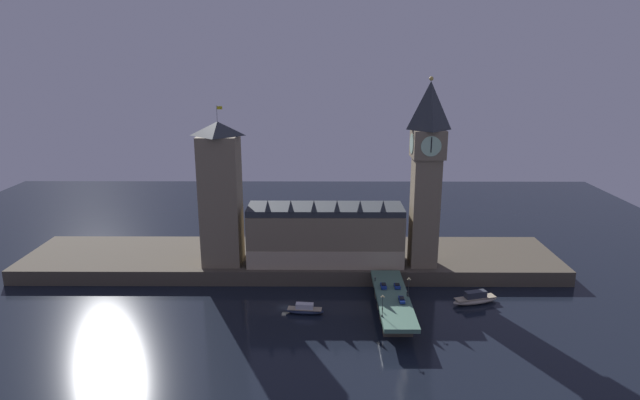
% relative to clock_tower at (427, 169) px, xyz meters
% --- Properties ---
extents(ground_plane, '(400.00, 400.00, 0.00)m').
position_rel_clock_tower_xyz_m(ground_plane, '(-52.57, -26.57, -44.48)').
color(ground_plane, black).
extents(embankment, '(220.00, 42.00, 5.93)m').
position_rel_clock_tower_xyz_m(embankment, '(-52.57, 12.43, -41.52)').
color(embankment, '#4C4438').
rests_on(embankment, ground_plane).
extents(parliament_hall, '(61.03, 18.50, 27.51)m').
position_rel_clock_tower_xyz_m(parliament_hall, '(-38.35, 2.99, -27.09)').
color(parliament_hall, '#7F7056').
rests_on(parliament_hall, embankment).
extents(clock_tower, '(12.46, 12.57, 72.76)m').
position_rel_clock_tower_xyz_m(clock_tower, '(0.00, 0.00, 0.00)').
color(clock_tower, '#7F7056').
rests_on(clock_tower, embankment).
extents(victoria_tower, '(15.17, 15.17, 62.14)m').
position_rel_clock_tower_xyz_m(victoria_tower, '(-79.06, 2.37, -10.39)').
color(victoria_tower, '#7F7056').
rests_on(victoria_tower, embankment).
extents(bridge, '(10.99, 46.00, 6.74)m').
position_rel_clock_tower_xyz_m(bridge, '(-15.50, -31.57, -40.04)').
color(bridge, '#4C7560').
rests_on(bridge, ground_plane).
extents(car_northbound_lead, '(2.06, 4.21, 1.53)m').
position_rel_clock_tower_xyz_m(car_northbound_lead, '(-17.92, -24.45, -37.03)').
color(car_northbound_lead, navy).
rests_on(car_northbound_lead, bridge).
extents(car_southbound_lead, '(1.93, 4.58, 1.46)m').
position_rel_clock_tower_xyz_m(car_southbound_lead, '(-13.09, -35.57, -37.06)').
color(car_southbound_lead, navy).
rests_on(car_southbound_lead, bridge).
extents(car_southbound_trail, '(2.10, 3.86, 1.42)m').
position_rel_clock_tower_xyz_m(car_southbound_trail, '(-13.09, -24.42, -37.09)').
color(car_southbound_trail, navy).
rests_on(car_southbound_trail, bridge).
extents(pedestrian_near_rail, '(0.38, 0.38, 1.66)m').
position_rel_clock_tower_xyz_m(pedestrian_near_rail, '(-20.34, -43.19, -36.87)').
color(pedestrian_near_rail, black).
rests_on(pedestrian_near_rail, bridge).
extents(pedestrian_mid_walk, '(0.38, 0.38, 1.79)m').
position_rel_clock_tower_xyz_m(pedestrian_mid_walk, '(-10.67, -31.42, -36.80)').
color(pedestrian_mid_walk, black).
rests_on(pedestrian_mid_walk, bridge).
extents(pedestrian_far_rail, '(0.38, 0.38, 1.60)m').
position_rel_clock_tower_xyz_m(pedestrian_far_rail, '(-20.34, -18.75, -36.91)').
color(pedestrian_far_rail, black).
rests_on(pedestrian_far_rail, bridge).
extents(street_lamp_near, '(1.34, 0.60, 7.27)m').
position_rel_clock_tower_xyz_m(street_lamp_near, '(-20.74, -46.29, -33.21)').
color(street_lamp_near, '#2D3333').
rests_on(street_lamp_near, bridge).
extents(street_lamp_mid, '(1.34, 0.60, 6.79)m').
position_rel_clock_tower_xyz_m(street_lamp_mid, '(-10.27, -31.57, -33.50)').
color(street_lamp_mid, '#2D3333').
rests_on(street_lamp_mid, bridge).
extents(boat_upstream, '(13.62, 5.05, 3.71)m').
position_rel_clock_tower_xyz_m(boat_upstream, '(-45.57, -30.97, -43.13)').
color(boat_upstream, '#1E2842').
rests_on(boat_upstream, ground_plane).
extents(boat_downstream, '(17.86, 9.11, 4.70)m').
position_rel_clock_tower_xyz_m(boat_downstream, '(15.24, -22.91, -42.77)').
color(boat_downstream, '#B2A893').
rests_on(boat_downstream, ground_plane).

